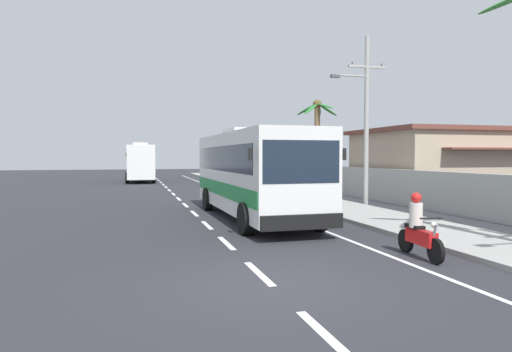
% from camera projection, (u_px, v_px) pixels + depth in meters
% --- Properties ---
extents(ground_plane, '(160.00, 160.00, 0.00)m').
position_uv_depth(ground_plane, '(270.00, 284.00, 8.81)').
color(ground_plane, '#28282D').
extents(sidewalk_kerb, '(3.20, 90.00, 0.14)m').
position_uv_depth(sidewalk_kerb, '(349.00, 210.00, 20.24)').
color(sidewalk_kerb, '#999993').
rests_on(sidewalk_kerb, ground).
extents(lane_markings, '(3.75, 71.32, 0.01)m').
position_uv_depth(lane_markings, '(226.00, 203.00, 23.70)').
color(lane_markings, white).
rests_on(lane_markings, ground).
extents(boundary_wall, '(0.24, 60.00, 1.82)m').
position_uv_depth(boundary_wall, '(378.00, 185.00, 25.07)').
color(boundary_wall, '#B2B2AD').
rests_on(boundary_wall, ground).
extents(coach_bus_foreground, '(3.10, 10.64, 3.66)m').
position_uv_depth(coach_bus_foreground, '(252.00, 171.00, 18.05)').
color(coach_bus_foreground, silver).
rests_on(coach_bus_foreground, ground).
extents(coach_bus_far_lane, '(2.93, 11.61, 3.80)m').
position_uv_depth(coach_bus_far_lane, '(140.00, 161.00, 45.12)').
color(coach_bus_far_lane, white).
rests_on(coach_bus_far_lane, ground).
extents(motorcycle_beside_bus, '(0.56, 1.96, 1.54)m').
position_uv_depth(motorcycle_beside_bus, '(243.00, 188.00, 26.55)').
color(motorcycle_beside_bus, black).
rests_on(motorcycle_beside_bus, ground).
extents(motorcycle_trailing, '(0.56, 1.96, 1.59)m').
position_uv_depth(motorcycle_trailing, '(419.00, 231.00, 11.09)').
color(motorcycle_trailing, black).
rests_on(motorcycle_trailing, ground).
extents(pedestrian_midwalk, '(0.36, 0.36, 1.63)m').
position_uv_depth(pedestrian_midwalk, '(292.00, 181.00, 27.61)').
color(pedestrian_midwalk, beige).
rests_on(pedestrian_midwalk, sidewalk_kerb).
extents(utility_pole_mid, '(2.99, 0.24, 8.53)m').
position_uv_depth(utility_pole_mid, '(365.00, 116.00, 22.73)').
color(utility_pole_mid, '#9E9E99').
rests_on(utility_pole_mid, ground).
extents(palm_nearest, '(3.06, 2.82, 5.18)m').
position_uv_depth(palm_nearest, '(277.00, 143.00, 38.98)').
color(palm_nearest, brown).
rests_on(palm_nearest, ground).
extents(palm_second, '(2.68, 2.84, 6.06)m').
position_uv_depth(palm_second, '(317.00, 132.00, 28.47)').
color(palm_second, brown).
rests_on(palm_second, ground).
extents(roadside_building, '(10.91, 8.00, 4.09)m').
position_uv_depth(roadside_building, '(454.00, 163.00, 27.08)').
color(roadside_building, tan).
rests_on(roadside_building, ground).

